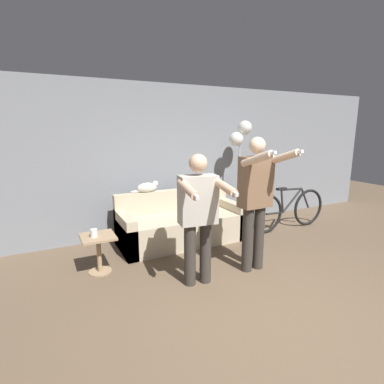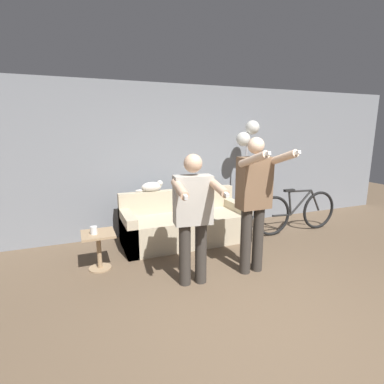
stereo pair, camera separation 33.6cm
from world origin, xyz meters
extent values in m
plane|color=brown|center=(0.00, 0.00, 0.00)|extent=(16.00, 16.00, 0.00)
cube|color=gray|center=(0.00, 3.18, 1.30)|extent=(10.00, 0.05, 2.60)
cube|color=beige|center=(-0.03, 2.50, 0.23)|extent=(2.04, 0.84, 0.45)
cube|color=beige|center=(-0.03, 2.85, 0.64)|extent=(2.04, 0.14, 0.37)
cube|color=beige|center=(-0.97, 2.50, 0.30)|extent=(0.16, 0.84, 0.59)
cube|color=beige|center=(0.91, 2.50, 0.30)|extent=(0.16, 0.84, 0.59)
cylinder|color=#38332D|center=(-0.52, 1.21, 0.38)|extent=(0.14, 0.14, 0.76)
cylinder|color=#38332D|center=(-0.33, 1.19, 0.38)|extent=(0.14, 0.14, 0.76)
cube|color=#B7B2A8|center=(-0.43, 1.20, 1.04)|extent=(0.46, 0.28, 0.57)
sphere|color=#D8AD8C|center=(-0.43, 1.20, 1.46)|extent=(0.21, 0.21, 0.21)
cylinder|color=#D8AD8C|center=(-0.67, 0.98, 1.23)|extent=(0.16, 0.51, 0.14)
cube|color=white|center=(-0.70, 0.74, 1.21)|extent=(0.05, 0.13, 0.05)
cylinder|color=#D8AD8C|center=(-0.25, 0.93, 1.23)|extent=(0.16, 0.51, 0.14)
cube|color=white|center=(-0.28, 0.68, 1.21)|extent=(0.05, 0.13, 0.05)
cylinder|color=#38332D|center=(0.30, 1.20, 0.43)|extent=(0.14, 0.14, 0.86)
cylinder|color=#38332D|center=(0.49, 1.20, 0.43)|extent=(0.14, 0.14, 0.86)
cube|color=brown|center=(0.40, 1.20, 1.18)|extent=(0.42, 0.23, 0.65)
sphere|color=beige|center=(0.40, 1.20, 1.65)|extent=(0.20, 0.20, 0.20)
cylinder|color=beige|center=(0.20, 0.96, 1.51)|extent=(0.10, 0.50, 0.24)
cube|color=white|center=(0.21, 0.72, 1.58)|extent=(0.04, 0.13, 0.07)
cylinder|color=beige|center=(0.60, 0.97, 1.51)|extent=(0.10, 0.50, 0.24)
cube|color=white|center=(0.60, 0.73, 1.58)|extent=(0.04, 0.13, 0.07)
ellipsoid|color=silver|center=(-0.50, 2.85, 0.90)|extent=(0.34, 0.14, 0.16)
sphere|color=silver|center=(-0.36, 2.85, 0.96)|extent=(0.10, 0.10, 0.10)
ellipsoid|color=silver|center=(-0.67, 2.87, 0.85)|extent=(0.18, 0.04, 0.04)
cone|color=silver|center=(-0.37, 2.83, 0.99)|extent=(0.03, 0.03, 0.03)
cone|color=silver|center=(-0.37, 2.86, 0.99)|extent=(0.03, 0.03, 0.03)
cylinder|color=#B2B2B7|center=(1.23, 2.73, 0.01)|extent=(0.33, 0.33, 0.02)
cylinder|color=#B2B2B7|center=(1.23, 2.73, 0.89)|extent=(0.03, 0.03, 1.78)
sphere|color=white|center=(1.33, 2.73, 1.86)|extent=(0.25, 0.25, 0.25)
sphere|color=white|center=(1.15, 2.73, 1.66)|extent=(0.25, 0.25, 0.25)
cylinder|color=#A38460|center=(-1.44, 2.02, 0.01)|extent=(0.29, 0.29, 0.02)
cylinder|color=#A38460|center=(-1.44, 2.02, 0.24)|extent=(0.06, 0.06, 0.47)
cube|color=#A38460|center=(-1.44, 2.02, 0.49)|extent=(0.42, 0.42, 0.03)
cylinder|color=white|center=(-1.49, 1.99, 0.56)|extent=(0.09, 0.09, 0.10)
torus|color=black|center=(2.52, 2.22, 0.36)|extent=(0.71, 0.05, 0.71)
torus|color=black|center=(1.49, 2.22, 0.36)|extent=(0.71, 0.05, 0.71)
cylinder|color=#282828|center=(2.09, 2.22, 0.54)|extent=(0.45, 0.04, 0.44)
cylinder|color=#282828|center=(1.84, 2.22, 0.55)|extent=(0.11, 0.04, 0.43)
cylinder|color=#282828|center=(2.06, 2.22, 0.76)|extent=(0.50, 0.04, 0.05)
cylinder|color=#282828|center=(1.68, 2.22, 0.35)|extent=(0.39, 0.04, 0.05)
cylinder|color=#282828|center=(2.41, 2.22, 0.55)|extent=(0.25, 0.04, 0.41)
cube|color=black|center=(1.81, 2.22, 0.79)|extent=(0.20, 0.07, 0.04)
camera|label=1|loc=(-1.99, -1.76, 1.85)|focal=28.00mm
camera|label=2|loc=(-1.68, -1.90, 1.85)|focal=28.00mm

